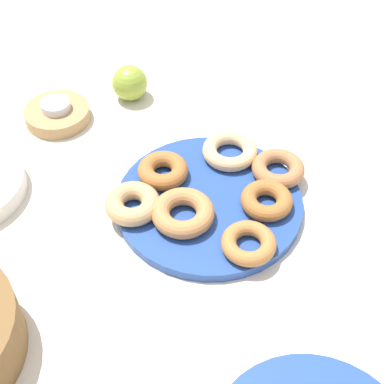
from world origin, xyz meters
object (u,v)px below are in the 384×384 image
donut_plate (209,202)px  donut_4 (133,204)px  donut_5 (278,169)px  donut_0 (230,151)px  apple (130,83)px  tealight (56,106)px  candle_holder (58,114)px  donut_1 (267,200)px  donut_3 (163,171)px  donut_2 (183,213)px  donut_6 (246,244)px

donut_plate → donut_4: donut_4 is taller
donut_plate → donut_5: donut_5 is taller
donut_0 → apple: apple is taller
tealight → apple: apple is taller
donut_plate → candle_holder: bearing=22.9°
donut_1 → tealight: 0.42m
donut_5 → donut_plate: bearing=87.1°
donut_1 → donut_3: donut_3 is taller
donut_0 → donut_3: 0.12m
donut_4 → donut_0: bearing=-80.5°
donut_3 → donut_5: donut_3 is taller
apple → donut_1: bearing=-171.1°
candle_holder → donut_plate: bearing=-157.1°
donut_plate → candle_holder: candle_holder is taller
donut_3 → donut_2: bearing=171.1°
donut_2 → candle_holder: size_ratio=0.81×
donut_4 → donut_6: size_ratio=1.06×
donut_4 → tealight: size_ratio=1.59×
donut_0 → candle_holder: donut_0 is taller
donut_plate → donut_6: size_ratio=3.66×
donut_4 → donut_6: 0.18m
donut_1 → donut_2: donut_2 is taller
apple → tealight: bearing=88.9°
donut_2 → tealight: (0.33, 0.08, 0.00)m
donut_plate → donut_6: (-0.11, 0.00, 0.02)m
donut_4 → candle_holder: (0.28, 0.02, -0.02)m
donut_6 → apple: size_ratio=1.19×
candle_holder → tealight: 0.02m
donut_6 → candle_holder: bearing=16.8°
donut_4 → apple: bearing=-23.8°
donut_2 → donut_plate: bearing=-72.9°
donut_5 → apple: (0.32, 0.11, 0.00)m
donut_4 → tealight: (0.28, 0.02, 0.00)m
donut_plate → candle_holder: (0.31, 0.13, 0.00)m
donut_1 → tealight: size_ratio=1.51×
donut_0 → donut_1: 0.12m
donut_3 → donut_6: size_ratio=1.02×
donut_plate → donut_2: 0.06m
donut_1 → candle_holder: (0.37, 0.20, -0.02)m
donut_3 → donut_1: bearing=-140.8°
donut_5 → donut_4: bearing=80.0°
tealight → apple: size_ratio=0.79×
donut_1 → apple: 0.37m
donut_5 → donut_2: bearing=93.4°
donut_plate → apple: (0.31, -0.01, 0.02)m
donut_5 → tealight: 0.41m
donut_1 → donut_6: (-0.05, 0.07, -0.00)m
donut_6 → apple: bearing=-2.0°
donut_3 → donut_4: 0.08m
tealight → donut_0: bearing=-139.7°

